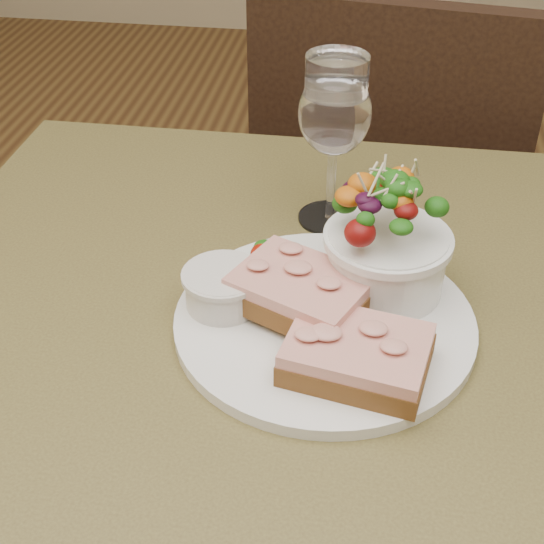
# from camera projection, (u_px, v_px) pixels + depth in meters

# --- Properties ---
(cafe_table) EXTENTS (0.80, 0.80, 0.75)m
(cafe_table) POSITION_uv_depth(u_px,v_px,m) (289.00, 411.00, 0.75)
(cafe_table) COLOR #493E1F
(cafe_table) RESTS_ON ground
(chair_far) EXTENTS (0.48, 0.48, 0.90)m
(chair_far) POSITION_uv_depth(u_px,v_px,m) (384.00, 287.00, 1.50)
(chair_far) COLOR black
(chair_far) RESTS_ON ground
(dinner_plate) EXTENTS (0.28, 0.28, 0.01)m
(dinner_plate) POSITION_uv_depth(u_px,v_px,m) (324.00, 321.00, 0.70)
(dinner_plate) COLOR white
(dinner_plate) RESTS_ON cafe_table
(sandwich_front) EXTENTS (0.13, 0.11, 0.03)m
(sandwich_front) POSITION_uv_depth(u_px,v_px,m) (357.00, 355.00, 0.63)
(sandwich_front) COLOR #472F13
(sandwich_front) RESTS_ON dinner_plate
(sandwich_back) EXTENTS (0.14, 0.13, 0.03)m
(sandwich_back) POSITION_uv_depth(u_px,v_px,m) (301.00, 291.00, 0.69)
(sandwich_back) COLOR #472F13
(sandwich_back) RESTS_ON dinner_plate
(ramekin) EXTENTS (0.07, 0.07, 0.04)m
(ramekin) POSITION_uv_depth(u_px,v_px,m) (223.00, 287.00, 0.70)
(ramekin) COLOR silver
(ramekin) RESTS_ON dinner_plate
(salad_bowl) EXTENTS (0.11, 0.11, 0.13)m
(salad_bowl) POSITION_uv_depth(u_px,v_px,m) (388.00, 236.00, 0.69)
(salad_bowl) COLOR white
(salad_bowl) RESTS_ON dinner_plate
(garnish) EXTENTS (0.05, 0.04, 0.02)m
(garnish) POSITION_uv_depth(u_px,v_px,m) (272.00, 254.00, 0.76)
(garnish) COLOR #0F3E0B
(garnish) RESTS_ON dinner_plate
(wine_glass) EXTENTS (0.08, 0.08, 0.18)m
(wine_glass) POSITION_uv_depth(u_px,v_px,m) (335.00, 118.00, 0.78)
(wine_glass) COLOR white
(wine_glass) RESTS_ON cafe_table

